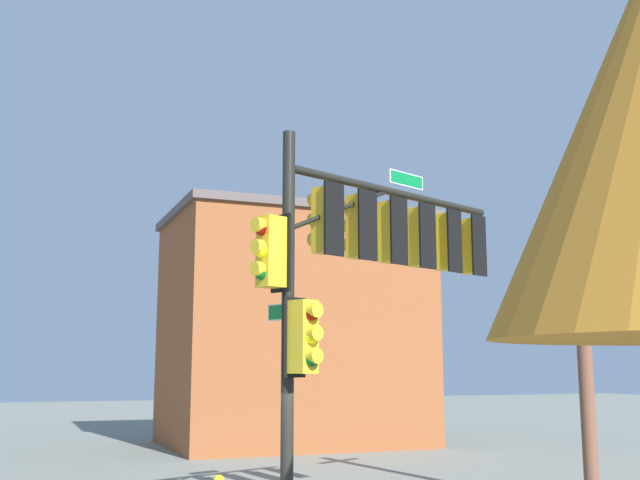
{
  "coord_description": "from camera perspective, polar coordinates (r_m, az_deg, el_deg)",
  "views": [
    {
      "loc": [
        -3.98,
        -11.28,
        2.89
      ],
      "look_at": [
        0.53,
        -0.01,
        4.91
      ],
      "focal_mm": 43.17,
      "sensor_mm": 36.0,
      "label": 1
    }
  ],
  "objects": [
    {
      "name": "utility_pole",
      "position": [
        17.35,
        18.93,
        -6.34
      ],
      "size": [
        1.68,
        0.87,
        7.13
      ],
      "color": "brown",
      "rests_on": "ground_plane"
    },
    {
      "name": "signal_pole_assembly",
      "position": [
        13.34,
        3.53,
        -1.34
      ],
      "size": [
        5.61,
        2.82,
        6.65
      ],
      "color": "black",
      "rests_on": "ground_plane"
    },
    {
      "name": "brick_building",
      "position": [
        30.06,
        -2.06,
        -6.55
      ],
      "size": [
        9.64,
        7.09,
        8.79
      ],
      "color": "brown",
      "rests_on": "ground_plane"
    }
  ]
}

